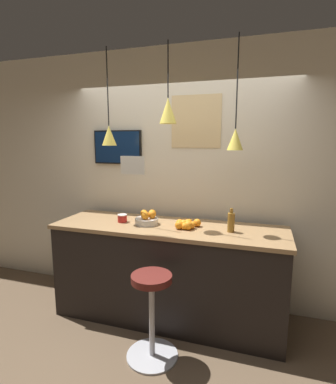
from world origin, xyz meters
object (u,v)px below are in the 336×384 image
mounted_tv (118,147)px  spread_jar (122,218)px  juice_bottle (231,222)px  bar_stool (152,307)px  fruit_bowl (147,219)px

mounted_tv → spread_jar: bearing=-59.4°
spread_jar → juice_bottle: bearing=0.0°
juice_bottle → spread_jar: size_ratio=2.27×
juice_bottle → spread_jar: (-1.14, 0.00, -0.06)m
bar_stool → juice_bottle: size_ratio=3.33×
mounted_tv → juice_bottle: bearing=-17.5°
fruit_bowl → mounted_tv: bearing=141.3°
juice_bottle → mounted_tv: 1.63m
bar_stool → fruit_bowl: bearing=114.5°
fruit_bowl → juice_bottle: 0.86m
spread_jar → mounted_tv: 0.90m
juice_bottle → spread_jar: juice_bottle is taller
juice_bottle → bar_stool: bearing=-133.8°
spread_jar → bar_stool: bearing=-47.0°
bar_stool → fruit_bowl: (-0.28, 0.61, 0.60)m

